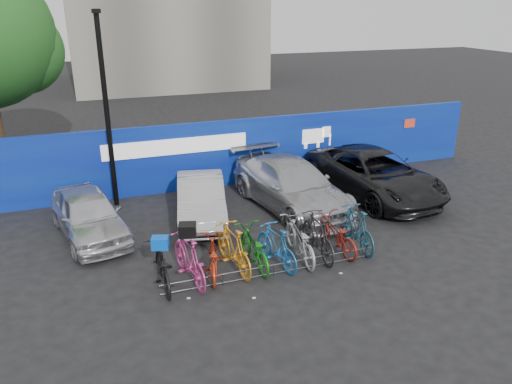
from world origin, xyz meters
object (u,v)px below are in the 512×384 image
bike_0 (162,267)px  lamppost (106,107)px  bike_7 (318,235)px  bike_8 (336,234)px  bike_rack (274,269)px  car_3 (374,174)px  bike_6 (299,240)px  car_1 (201,199)px  bike_4 (254,248)px  car_2 (291,185)px  bike_1 (189,258)px  bike_9 (357,228)px  bike_5 (277,246)px  bike_3 (234,248)px  bike_2 (213,257)px  car_0 (89,215)px

bike_0 → lamppost: bearing=-83.4°
bike_7 → bike_8: (0.58, 0.08, -0.10)m
bike_0 → bike_rack: bearing=171.0°
car_3 → bike_0: (-7.89, -3.41, -0.28)m
bike_6 → bike_0: bearing=5.8°
car_1 → bike_6: 3.79m
bike_4 → bike_6: (1.25, -0.03, 0.03)m
bike_rack → car_2: size_ratio=1.05×
car_2 → bike_1: (-4.13, -3.38, -0.17)m
bike_0 → bike_9: bike_9 is taller
bike_7 → bike_9: size_ratio=1.03×
car_1 → bike_5: (1.07, -3.50, -0.11)m
bike_0 → bike_5: bike_5 is taller
bike_rack → lamppost: bearing=118.1°
bike_3 → bike_7: size_ratio=1.00×
bike_7 → bike_5: bearing=6.7°
bike_6 → bike_8: (1.07, 0.03, -0.04)m
bike_2 → bike_8: bearing=-165.1°
car_1 → bike_5: bearing=-60.7°
bike_4 → bike_6: bearing=177.3°
bike_rack → car_3: bearing=36.4°
bike_2 → bike_4: (1.10, 0.08, 0.03)m
lamppost → car_1: size_ratio=1.53×
car_1 → bike_7: size_ratio=2.00×
bike_rack → bike_2: bike_2 is taller
bike_0 → bike_2: size_ratio=1.05×
car_1 → bike_8: size_ratio=2.12×
bike_3 → car_0: bearing=-51.0°
bike_2 → bike_1: bearing=22.3°
bike_8 → bike_2: bearing=-4.5°
car_3 → bike_4: 6.44m
lamppost → bike_9: 8.40m
bike_4 → bike_3: bearing=-1.0°
bike_rack → bike_9: bike_9 is taller
bike_1 → car_0: bearing=-66.0°
bike_2 → car_1: bearing=-85.8°
bike_2 → bike_4: bike_4 is taller
car_1 → bike_5: size_ratio=2.21×
bike_0 → bike_5: (2.89, -0.02, 0.05)m
bike_8 → car_3: bearing=-140.4°
bike_4 → bike_7: size_ratio=0.96×
car_0 → bike_8: bearing=-38.6°
bike_4 → bike_8: (2.32, -0.00, -0.01)m
bike_7 → car_0: bearing=-28.1°
bike_3 → bike_5: size_ratio=1.10×
bike_5 → car_0: bearing=-48.6°
bike_3 → bike_9: size_ratio=1.02×
car_2 → car_3: car_3 is taller
bike_8 → bike_rack: bearing=11.0°
bike_7 → bike_8: bearing=-169.3°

